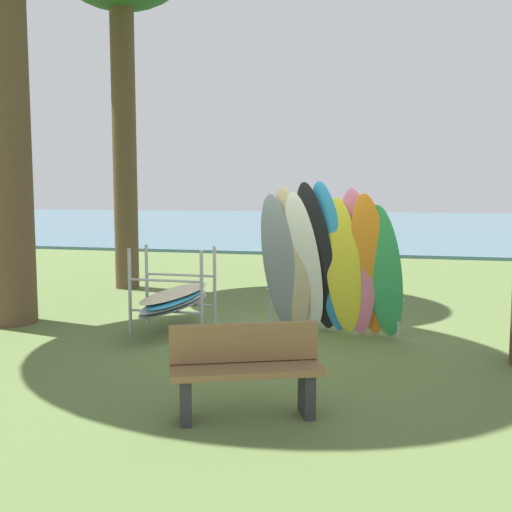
% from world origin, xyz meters
% --- Properties ---
extents(ground_plane, '(80.00, 80.00, 0.00)m').
position_xyz_m(ground_plane, '(0.00, 0.00, 0.00)').
color(ground_plane, '#566B38').
extents(lake_water, '(80.00, 36.00, 0.10)m').
position_xyz_m(lake_water, '(0.00, 29.05, 0.05)').
color(lake_water, '#477084').
rests_on(lake_water, ground).
extents(leaning_board_pile, '(2.20, 1.12, 2.22)m').
position_xyz_m(leaning_board_pile, '(0.52, 0.45, 1.04)').
color(leaning_board_pile, gray).
rests_on(leaning_board_pile, ground).
extents(board_storage_rack, '(1.15, 2.13, 1.25)m').
position_xyz_m(board_storage_rack, '(-1.71, 0.20, 0.50)').
color(board_storage_rack, '#9EA0A5').
rests_on(board_storage_rack, ground).
extents(park_bench, '(1.45, 0.91, 0.85)m').
position_xyz_m(park_bench, '(0.19, -2.90, 0.45)').
color(park_bench, '#2D2D33').
rests_on(park_bench, ground).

